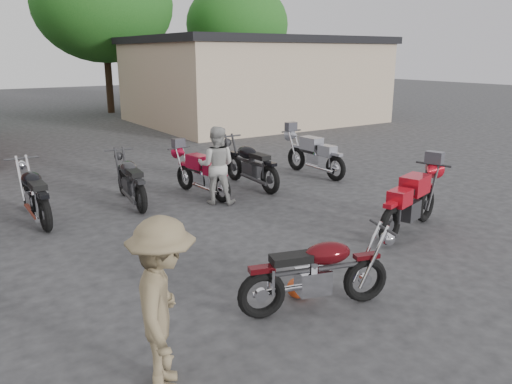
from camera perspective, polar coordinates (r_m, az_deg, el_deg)
ground at (r=7.19m, az=9.57°, el=-10.02°), size 90.00×90.00×0.00m
stucco_building at (r=23.62m, az=-0.31°, el=12.37°), size 10.00×8.00×3.50m
tree_2 at (r=28.02m, az=-16.90°, el=17.67°), size 7.04×7.04×8.80m
tree_3 at (r=31.37m, az=-2.13°, el=16.91°), size 6.08×6.08×7.60m
vintage_motorcycle at (r=6.20m, az=7.17°, el=-8.59°), size 2.01×1.14×1.11m
sportbike at (r=9.18m, az=17.28°, el=-0.78°), size 2.20×1.25×1.21m
helmet at (r=6.63m, az=4.78°, el=-10.88°), size 0.35×0.35×0.27m
person_light at (r=10.46m, az=-4.54°, el=3.05°), size 1.01×0.97×1.64m
person_tan at (r=4.77m, az=-10.50°, el=-12.63°), size 1.05×1.26×1.70m
row_bike_2 at (r=10.27m, az=-24.04°, el=0.19°), size 0.71×2.06×1.19m
row_bike_3 at (r=10.77m, az=-14.16°, el=1.64°), size 0.85×2.03×1.15m
row_bike_4 at (r=11.13m, az=-6.30°, el=2.32°), size 0.87×1.94×1.09m
row_bike_5 at (r=11.81m, az=-0.68°, el=3.52°), size 0.71×2.11×1.22m
row_bike_6 at (r=13.03m, az=6.68°, el=4.47°), size 0.77×2.07×1.19m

